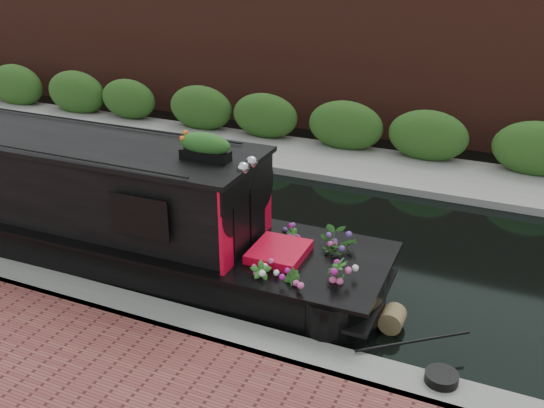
% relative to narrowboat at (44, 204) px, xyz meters
% --- Properties ---
extents(ground, '(80.00, 80.00, 0.00)m').
position_rel_narrowboat_xyz_m(ground, '(3.40, 1.98, -0.83)').
color(ground, black).
rests_on(ground, ground).
extents(near_bank_coping, '(40.00, 0.60, 0.50)m').
position_rel_narrowboat_xyz_m(near_bank_coping, '(3.40, -1.32, -0.83)').
color(near_bank_coping, gray).
rests_on(near_bank_coping, ground).
extents(far_bank_path, '(40.00, 2.40, 0.34)m').
position_rel_narrowboat_xyz_m(far_bank_path, '(3.40, 6.18, -0.83)').
color(far_bank_path, gray).
rests_on(far_bank_path, ground).
extents(far_hedge, '(40.00, 1.10, 2.80)m').
position_rel_narrowboat_xyz_m(far_hedge, '(3.40, 7.08, -0.83)').
color(far_hedge, '#29531B').
rests_on(far_hedge, ground).
extents(far_brick_wall, '(40.00, 1.00, 8.00)m').
position_rel_narrowboat_xyz_m(far_brick_wall, '(3.40, 9.18, -0.83)').
color(far_brick_wall, '#4D231A').
rests_on(far_brick_wall, ground).
extents(narrowboat, '(11.89, 2.31, 2.80)m').
position_rel_narrowboat_xyz_m(narrowboat, '(0.00, 0.00, 0.00)').
color(narrowboat, black).
rests_on(narrowboat, ground).
extents(rope_fender, '(0.34, 0.37, 0.34)m').
position_rel_narrowboat_xyz_m(rope_fender, '(6.36, -0.00, -0.66)').
color(rope_fender, olive).
rests_on(rope_fender, ground).
extents(coiled_mooring_rope, '(0.41, 0.41, 0.12)m').
position_rel_narrowboat_xyz_m(coiled_mooring_rope, '(7.24, -1.17, -0.52)').
color(coiled_mooring_rope, black).
rests_on(coiled_mooring_rope, near_bank_coping).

